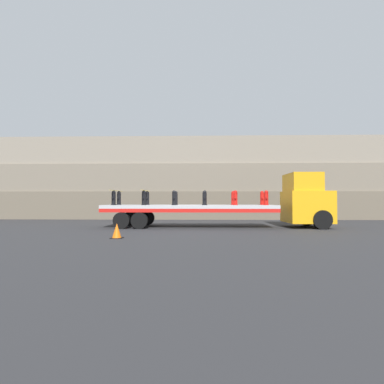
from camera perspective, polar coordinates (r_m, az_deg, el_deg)
The scene contains 19 objects.
ground_plane at distance 17.31m, azimuth -0.44°, elevation -6.69°, with size 120.00×120.00×0.00m, color #2D2D30.
rock_cliff at distance 25.52m, azimuth 0.22°, elevation 2.56°, with size 60.00×3.30×6.79m.
truck_cab at distance 18.28m, azimuth 21.08°, elevation -1.60°, with size 2.35×2.62×3.07m.
flatbed_trailer at distance 17.28m, azimuth -2.18°, elevation -3.22°, with size 9.73×2.59×1.27m.
fire_hydrant_black_near_0 at distance 17.38m, azimuth -14.70°, elevation -1.11°, with size 0.29×0.48×0.82m.
fire_hydrant_black_far_0 at distance 18.44m, azimuth -13.75°, elevation -1.14°, with size 0.29×0.48×0.82m.
fire_hydrant_black_near_1 at distance 16.98m, azimuth -9.17°, elevation -1.13°, with size 0.29×0.48×0.82m.
fire_hydrant_black_far_1 at distance 18.06m, azimuth -8.52°, elevation -1.16°, with size 0.29×0.48×0.82m.
fire_hydrant_black_near_2 at distance 16.75m, azimuth -3.42°, elevation -1.14°, with size 0.29×0.48×0.82m.
fire_hydrant_black_far_2 at distance 17.84m, azimuth -3.11°, elevation -1.17°, with size 0.29×0.48×0.82m.
fire_hydrant_black_near_3 at distance 16.69m, azimuth 2.43°, elevation -1.14°, with size 0.29×0.48×0.82m.
fire_hydrant_black_far_3 at distance 17.78m, azimuth 2.38°, elevation -1.17°, with size 0.29×0.48×0.82m.
fire_hydrant_red_near_4 at distance 16.80m, azimuth 8.26°, elevation -1.13°, with size 0.29×0.48×0.82m.
fire_hydrant_red_far_4 at distance 17.89m, azimuth 7.85°, elevation -1.16°, with size 0.29×0.48×0.82m.
fire_hydrant_red_near_5 at distance 17.08m, azimuth 13.96°, elevation -1.10°, with size 0.29×0.48×0.82m.
fire_hydrant_red_far_5 at distance 18.16m, azimuth 13.22°, elevation -1.14°, with size 0.29×0.48×0.82m.
cargo_strap_rear at distance 17.92m, azimuth -14.20°, elevation 0.25°, with size 0.05×2.69×0.01m.
cargo_strap_middle at distance 17.53m, azimuth -8.83°, elevation 0.26°, with size 0.05×2.69×0.01m.
traffic_cone at distance 12.59m, azimuth -14.13°, elevation -7.20°, with size 0.48×0.48×0.61m.
Camera 1 is at (0.61, -17.23, 1.53)m, focal length 28.00 mm.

